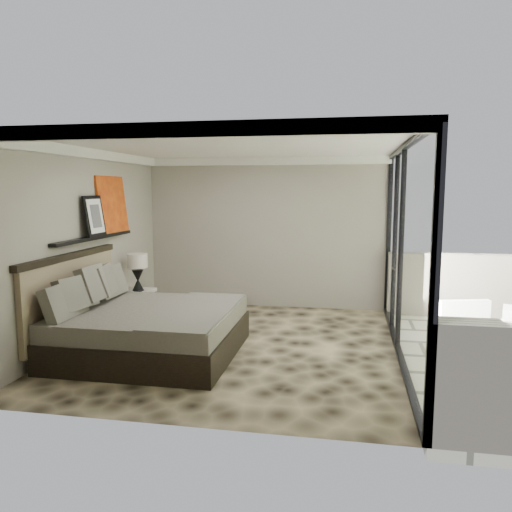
% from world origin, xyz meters
% --- Properties ---
extents(floor, '(5.00, 5.00, 0.00)m').
position_xyz_m(floor, '(0.00, 0.00, 0.00)').
color(floor, black).
rests_on(floor, ground).
extents(ceiling, '(4.50, 5.00, 0.02)m').
position_xyz_m(ceiling, '(0.00, 0.00, 2.79)').
color(ceiling, silver).
rests_on(ceiling, back_wall).
extents(back_wall, '(4.50, 0.02, 2.80)m').
position_xyz_m(back_wall, '(0.00, 2.49, 1.40)').
color(back_wall, gray).
rests_on(back_wall, floor).
extents(left_wall, '(0.02, 5.00, 2.80)m').
position_xyz_m(left_wall, '(-2.24, 0.00, 1.40)').
color(left_wall, gray).
rests_on(left_wall, floor).
extents(glass_wall, '(0.08, 5.00, 2.80)m').
position_xyz_m(glass_wall, '(2.25, 0.00, 1.40)').
color(glass_wall, white).
rests_on(glass_wall, floor).
extents(picture_ledge, '(0.12, 2.20, 0.05)m').
position_xyz_m(picture_ledge, '(-2.18, 0.10, 1.50)').
color(picture_ledge, black).
rests_on(picture_ledge, left_wall).
extents(bed, '(2.32, 2.24, 1.29)m').
position_xyz_m(bed, '(-1.16, -0.57, 0.37)').
color(bed, black).
rests_on(bed, floor).
extents(nightstand, '(0.69, 0.69, 0.52)m').
position_xyz_m(nightstand, '(-1.98, 1.06, 0.26)').
color(nightstand, black).
rests_on(nightstand, floor).
extents(table_lamp, '(0.34, 0.34, 0.63)m').
position_xyz_m(table_lamp, '(-1.93, 1.03, 0.92)').
color(table_lamp, black).
rests_on(table_lamp, nightstand).
extents(abstract_canvas, '(0.13, 0.90, 0.90)m').
position_xyz_m(abstract_canvas, '(-2.19, 0.72, 1.97)').
color(abstract_canvas, red).
rests_on(abstract_canvas, picture_ledge).
extents(framed_print, '(0.11, 0.50, 0.60)m').
position_xyz_m(framed_print, '(-2.14, 0.04, 1.82)').
color(framed_print, black).
rests_on(framed_print, picture_ledge).
extents(lounger, '(1.10, 1.65, 0.59)m').
position_xyz_m(lounger, '(3.42, 0.28, 0.18)').
color(lounger, silver).
rests_on(lounger, terrace_slab).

